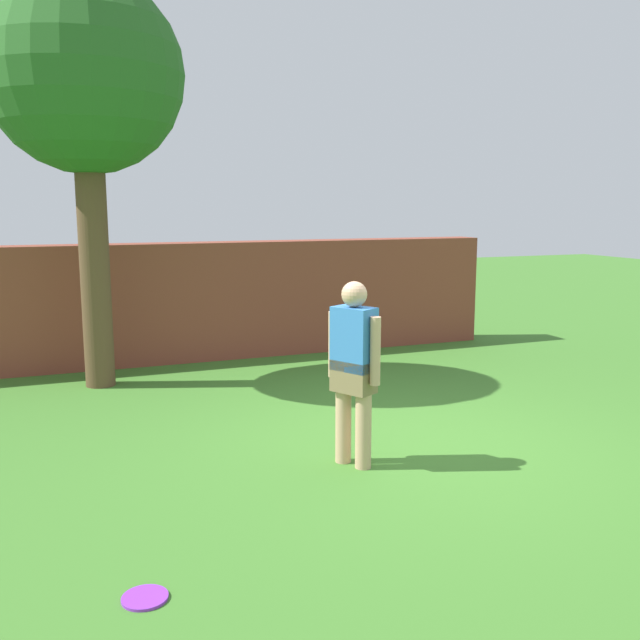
{
  "coord_description": "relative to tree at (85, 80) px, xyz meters",
  "views": [
    {
      "loc": [
        -3.16,
        -5.62,
        2.26
      ],
      "look_at": [
        -0.37,
        1.48,
        1.0
      ],
      "focal_mm": 39.41,
      "sensor_mm": 36.0,
      "label": 1
    }
  ],
  "objects": [
    {
      "name": "person",
      "position": [
        1.85,
        -3.67,
        -2.81
      ],
      "size": [
        0.36,
        0.49,
        1.62
      ],
      "rotation": [
        0.0,
        0.0,
        -1.08
      ],
      "color": "tan",
      "rests_on": "ground"
    },
    {
      "name": "frisbee_purple",
      "position": [
        -0.15,
        -5.18,
        -3.7
      ],
      "size": [
        0.27,
        0.27,
        0.02
      ],
      "primitive_type": "cylinder",
      "color": "purple",
      "rests_on": "ground"
    },
    {
      "name": "tree",
      "position": [
        0.0,
        0.0,
        0.0
      ],
      "size": [
        2.34,
        2.34,
        4.95
      ],
      "color": "brown",
      "rests_on": "ground"
    },
    {
      "name": "brick_wall",
      "position": [
        1.09,
        1.07,
        -2.85
      ],
      "size": [
        10.0,
        0.5,
        1.72
      ],
      "primitive_type": "cube",
      "color": "brown",
      "rests_on": "ground"
    },
    {
      "name": "ground_plane",
      "position": [
        2.59,
        -3.42,
        -3.71
      ],
      "size": [
        40.0,
        40.0,
        0.0
      ],
      "primitive_type": "plane",
      "color": "#3D7528"
    }
  ]
}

